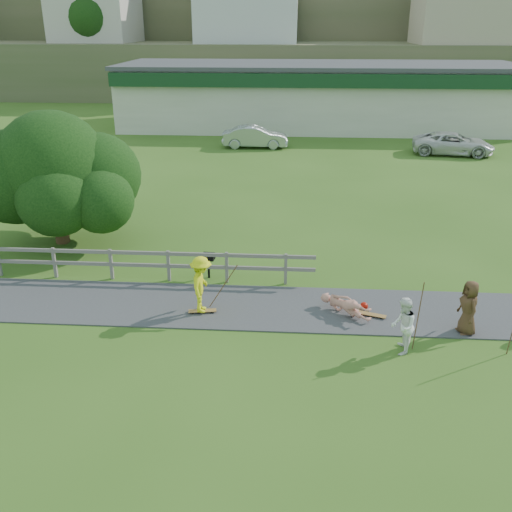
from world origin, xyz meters
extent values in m
plane|color=#37601B|center=(0.00, 0.00, 0.00)|extent=(260.00, 260.00, 0.00)
cube|color=#3A3A3D|center=(0.00, 1.50, 0.02)|extent=(34.00, 3.00, 0.04)
cube|color=#635E57|center=(-6.00, 3.30, 0.55)|extent=(0.10, 0.10, 1.10)
cube|color=#635E57|center=(-4.00, 3.30, 0.55)|extent=(0.10, 0.10, 1.10)
cube|color=#635E57|center=(-2.00, 3.30, 0.55)|extent=(0.10, 0.10, 1.10)
cube|color=#635E57|center=(0.00, 3.30, 0.55)|extent=(0.10, 0.10, 1.10)
cube|color=#635E57|center=(2.00, 3.30, 0.55)|extent=(0.10, 0.10, 1.10)
cube|color=#635E57|center=(-4.50, 3.30, 1.00)|extent=(15.00, 0.08, 0.12)
cube|color=#635E57|center=(-4.50, 3.30, 0.55)|extent=(15.00, 0.08, 0.12)
cube|color=beige|center=(4.00, 35.00, 2.40)|extent=(32.00, 10.00, 4.80)
cube|color=#153C1E|center=(4.00, 29.80, 4.20)|extent=(32.00, 0.60, 1.00)
cube|color=#46464B|center=(4.00, 35.00, 4.95)|extent=(32.50, 10.50, 0.30)
cube|color=#4B5733|center=(0.00, 55.00, 3.00)|extent=(220.00, 14.00, 6.00)
cube|color=beige|center=(0.00, 55.00, 9.50)|extent=(10.00, 9.00, 7.00)
cube|color=#4B5733|center=(0.00, 68.00, 6.50)|extent=(220.00, 14.00, 13.00)
cube|color=#4B5733|center=(0.00, 81.00, 10.50)|extent=(220.00, 14.00, 21.00)
imported|color=yellow|center=(-0.48, 1.00, 0.88)|extent=(0.67, 1.15, 1.76)
imported|color=tan|center=(3.86, 1.22, 0.32)|extent=(1.48, 1.57, 0.63)
imported|color=white|center=(5.20, -0.80, 0.80)|extent=(0.72, 0.86, 1.59)
imported|color=#4F341F|center=(7.21, 0.37, 0.81)|extent=(0.66, 0.88, 1.62)
imported|color=#ABAFB3|center=(-0.65, 25.79, 0.75)|extent=(4.60, 1.70, 1.50)
imported|color=silver|center=(12.68, 24.46, 0.73)|extent=(5.58, 3.21, 1.46)
sphere|color=#A81407|center=(4.46, 1.57, 0.13)|extent=(0.26, 0.26, 0.26)
cylinder|color=brown|center=(0.12, 1.40, 0.87)|extent=(0.03, 0.03, 1.74)
cylinder|color=brown|center=(5.61, -0.62, 1.01)|extent=(0.03, 0.03, 2.01)
camera|label=1|loc=(2.23, -14.29, 8.28)|focal=40.00mm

